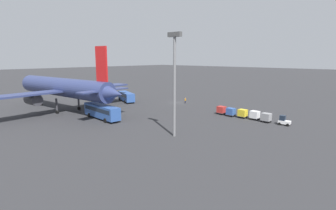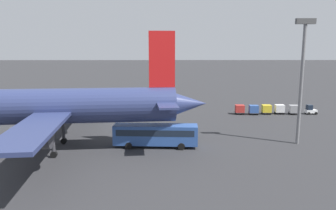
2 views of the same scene
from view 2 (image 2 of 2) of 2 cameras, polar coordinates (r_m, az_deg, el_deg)
ground_plane at (r=77.10m, az=-3.18°, el=-0.85°), size 600.00×600.00×0.00m
airplane at (r=48.66m, az=-20.33°, el=-0.33°), size 45.88×39.26×16.80m
shuttle_bus_near at (r=69.24m, az=-14.69°, el=-0.89°), size 10.43×6.22×3.01m
shuttle_bus_far at (r=48.35m, az=-2.17°, el=-5.03°), size 12.43×3.56×3.32m
baggage_tug at (r=78.39m, az=23.54°, el=-0.80°), size 2.51×1.82×2.10m
worker_person at (r=77.82m, az=-1.01°, el=-0.08°), size 0.38×0.38×1.74m
cargo_cart_grey at (r=76.67m, az=21.05°, el=-0.67°), size 2.08×1.78×2.06m
cargo_cart_white at (r=76.12m, az=18.85°, el=-0.61°), size 2.08×1.78×2.06m
cargo_cart_yellow at (r=74.99m, az=16.78°, el=-0.65°), size 2.08×1.78×2.06m
cargo_cart_blue at (r=73.78m, az=14.69°, el=-0.72°), size 2.08×1.78×2.06m
cargo_cart_red at (r=73.45m, az=12.39°, el=-0.67°), size 2.08×1.78×2.06m
light_pole at (r=52.33m, az=22.34°, el=5.77°), size 2.80×0.70×18.62m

